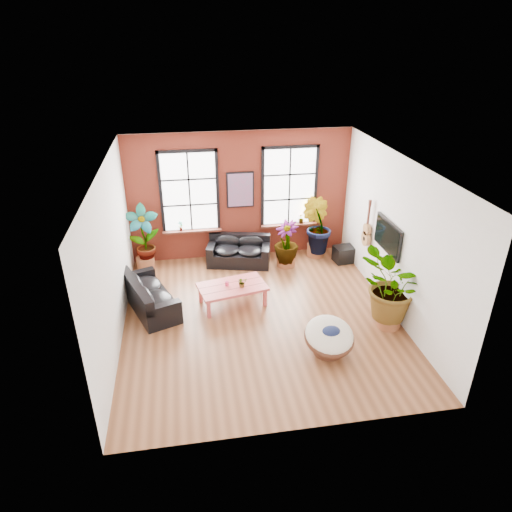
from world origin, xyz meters
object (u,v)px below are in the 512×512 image
Objects in this scene: coffee_table at (232,288)px; sofa_left at (148,296)px; sofa_back at (239,251)px; papasan_chair at (329,337)px.

sofa_left is at bearing 165.02° from coffee_table.
sofa_back reaches higher than coffee_table.
sofa_back is 0.88× the size of sofa_left.
sofa_back is at bearing 102.84° from papasan_chair.
sofa_left is 1.23× the size of coffee_table.
coffee_table is (-0.42, -2.06, 0.09)m from sofa_back.
papasan_chair is (1.67, -2.11, -0.05)m from coffee_table.
sofa_back is 1.69× the size of papasan_chair.
sofa_left is 1.93m from coffee_table.
coffee_table is at bearing -88.00° from sofa_back.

